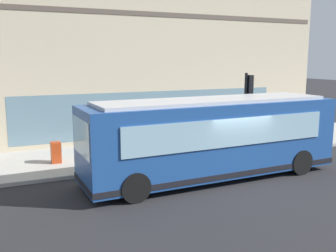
{
  "coord_description": "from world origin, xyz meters",
  "views": [
    {
      "loc": [
        -11.75,
        7.86,
        4.53
      ],
      "look_at": [
        1.59,
        1.88,
        1.97
      ],
      "focal_mm": 40.98,
      "sensor_mm": 36.0,
      "label": 1
    }
  ],
  "objects": [
    {
      "name": "traffic_light_near_corner",
      "position": [
        2.97,
        -2.82,
        2.77
      ],
      "size": [
        0.32,
        0.49,
        3.75
      ],
      "color": "black",
      "rests_on": "sidewalk_curb"
    },
    {
      "name": "ground",
      "position": [
        0.0,
        0.0,
        0.0
      ],
      "size": [
        120.0,
        120.0,
        0.0
      ],
      "primitive_type": "plane",
      "color": "#262628"
    },
    {
      "name": "pedestrian_walking_along_curb",
      "position": [
        6.73,
        -8.88,
        1.19
      ],
      "size": [
        0.32,
        0.32,
        1.79
      ],
      "color": "#B23338",
      "rests_on": "sidewalk_curb"
    },
    {
      "name": "newspaper_vending_box",
      "position": [
        4.73,
        5.72,
        0.6
      ],
      "size": [
        0.44,
        0.42,
        0.9
      ],
      "color": "#BF3F19",
      "rests_on": "sidewalk_curb"
    },
    {
      "name": "sidewalk_curb",
      "position": [
        5.08,
        0.0,
        0.07
      ],
      "size": [
        4.95,
        40.0,
        0.15
      ],
      "primitive_type": "cube",
      "color": "#B2ADA3",
      "rests_on": "ground"
    },
    {
      "name": "city_bus_nearside",
      "position": [
        0.58,
        0.48,
        1.55
      ],
      "size": [
        2.81,
        10.1,
        3.07
      ],
      "color": "#1E478C",
      "rests_on": "ground"
    },
    {
      "name": "pedestrian_by_light_pole",
      "position": [
        6.16,
        -6.47,
        1.18
      ],
      "size": [
        0.32,
        0.32,
        1.78
      ],
      "color": "#3359A5",
      "rests_on": "sidewalk_curb"
    },
    {
      "name": "fire_hydrant",
      "position": [
        3.47,
        0.99,
        0.51
      ],
      "size": [
        0.35,
        0.35,
        0.74
      ],
      "color": "yellow",
      "rests_on": "sidewalk_curb"
    },
    {
      "name": "building_corner",
      "position": [
        11.49,
        0.0,
        6.23
      ],
      "size": [
        7.93,
        21.49,
        12.47
      ],
      "color": "beige",
      "rests_on": "ground"
    },
    {
      "name": "pedestrian_near_building_entrance",
      "position": [
        5.04,
        0.06,
        1.08
      ],
      "size": [
        0.32,
        0.32,
        1.62
      ],
      "color": "#8C3F8C",
      "rests_on": "sidewalk_curb"
    }
  ]
}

